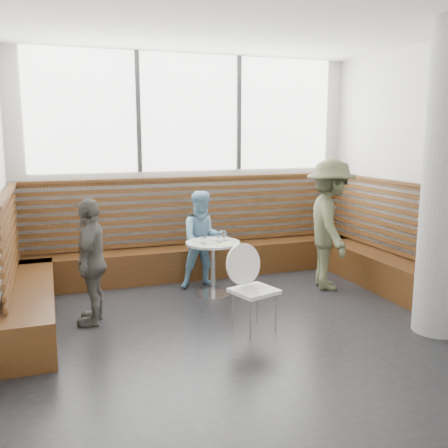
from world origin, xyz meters
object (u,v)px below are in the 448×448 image
object	(u,v)px
cafe_chair	(252,281)
adult_man	(330,225)
cafe_table	(213,257)
child_left	(92,261)
child_back	(204,240)
concrete_column	(447,182)

from	to	relation	value
cafe_chair	adult_man	world-z (taller)	adult_man
cafe_table	child_left	bearing A→B (deg)	-164.21
child_back	concrete_column	bearing A→B (deg)	-46.69
cafe_table	cafe_chair	xyz separation A→B (m)	(0.03, -1.23, 0.03)
concrete_column	cafe_table	world-z (taller)	concrete_column
cafe_table	child_back	distance (m)	0.42
adult_man	child_left	xyz separation A→B (m)	(-3.14, -0.25, -0.18)
cafe_chair	child_back	xyz separation A→B (m)	(-0.03, 1.62, 0.12)
child_back	child_left	distance (m)	1.75
cafe_table	adult_man	distance (m)	1.64
adult_man	child_back	distance (m)	1.71
cafe_chair	child_back	bearing A→B (deg)	74.11
cafe_chair	child_left	xyz separation A→B (m)	(-1.57, 0.79, 0.15)
cafe_table	adult_man	size ratio (longest dim) A/B	0.41
adult_man	child_back	xyz separation A→B (m)	(-1.60, 0.58, -0.21)
cafe_chair	child_left	distance (m)	1.77
concrete_column	cafe_table	size ratio (longest dim) A/B	4.46
cafe_table	child_left	size ratio (longest dim) A/B	0.51
cafe_table	child_left	world-z (taller)	child_left
child_left	adult_man	bearing A→B (deg)	111.60
concrete_column	child_left	size ratio (longest dim) A/B	2.28
child_back	cafe_table	bearing A→B (deg)	-85.37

